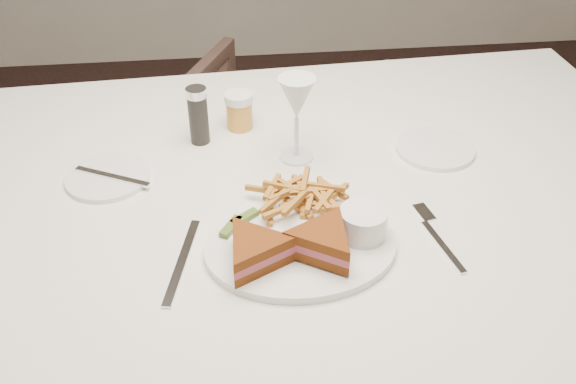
# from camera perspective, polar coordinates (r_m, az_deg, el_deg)

# --- Properties ---
(table) EXTENTS (1.67, 1.16, 0.75)m
(table) POSITION_cam_1_polar(r_m,az_deg,el_deg) (1.44, -0.22, -12.50)
(table) COLOR white
(table) RESTS_ON ground
(chair_far) EXTENTS (0.80, 0.79, 0.64)m
(chair_far) POSITION_cam_1_polar(r_m,az_deg,el_deg) (2.09, -0.79, 3.49)
(chair_far) COLOR #503831
(chair_far) RESTS_ON ground
(table_setting) EXTENTS (0.81, 0.62, 0.18)m
(table_setting) POSITION_cam_1_polar(r_m,az_deg,el_deg) (1.12, 0.34, -0.38)
(table_setting) COLOR white
(table_setting) RESTS_ON table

